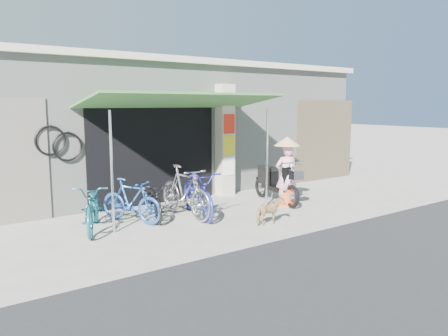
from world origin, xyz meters
TOP-DOWN VIEW (x-y plane):
  - ground at (0.00, 0.00)m, footprint 80.00×80.00m
  - bicycle_shop at (-0.00, 5.09)m, footprint 12.30×5.30m
  - shop_pillar at (0.85, 2.45)m, footprint 0.42×0.44m
  - awning at (-0.90, 1.63)m, footprint 4.60×1.88m
  - neighbour_right at (5.00, 2.59)m, footprint 2.60×0.06m
  - bike_teal at (-3.26, 1.12)m, footprint 1.32×1.91m
  - bike_blue at (-2.42, 1.24)m, footprint 1.08×1.58m
  - bike_black at (-1.90, 1.23)m, footprint 0.92×1.63m
  - bike_silver at (-1.27, 0.98)m, footprint 0.62×1.92m
  - bike_navy at (-0.99, 0.89)m, footprint 1.13×2.07m
  - street_dog at (-0.17, -0.59)m, footprint 0.68×0.35m
  - moped at (1.33, 0.93)m, footprint 0.63×1.95m
  - nun at (1.27, 0.45)m, footprint 0.65×0.64m

SIDE VIEW (x-z plane):
  - ground at x=0.00m, z-range 0.00..0.00m
  - street_dog at x=-0.17m, z-range 0.00..0.56m
  - bike_black at x=-1.90m, z-range 0.00..0.81m
  - bike_blue at x=-2.42m, z-range 0.00..0.93m
  - bike_teal at x=-3.26m, z-range 0.00..0.95m
  - moped at x=1.33m, z-range -0.05..1.06m
  - bike_navy at x=-0.99m, z-range 0.00..1.03m
  - bike_silver at x=-1.27m, z-range 0.00..1.14m
  - nun at x=1.27m, z-range 0.00..1.70m
  - neighbour_right at x=5.00m, z-range 0.00..2.60m
  - shop_pillar at x=0.85m, z-range 0.00..3.00m
  - bicycle_shop at x=0.00m, z-range 0.00..3.66m
  - awning at x=-0.90m, z-range 1.15..3.88m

